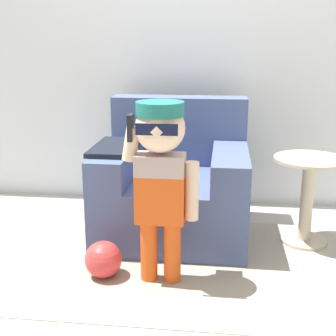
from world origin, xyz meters
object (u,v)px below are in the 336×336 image
(person_child, at_px, (161,165))
(side_table, at_px, (307,192))
(toy_ball, at_px, (103,259))
(armchair, at_px, (174,185))

(person_child, bearing_deg, side_table, 35.27)
(person_child, xyz_separation_m, toy_ball, (-0.31, -0.00, -0.53))
(armchair, height_order, side_table, armchair)
(side_table, height_order, toy_ball, side_table)
(person_child, xyz_separation_m, side_table, (0.83, 0.59, -0.30))
(person_child, bearing_deg, toy_ball, -179.98)
(armchair, bearing_deg, toy_ball, -113.98)
(person_child, distance_m, toy_ball, 0.62)
(armchair, bearing_deg, person_child, -89.61)
(person_child, bearing_deg, armchair, 90.39)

